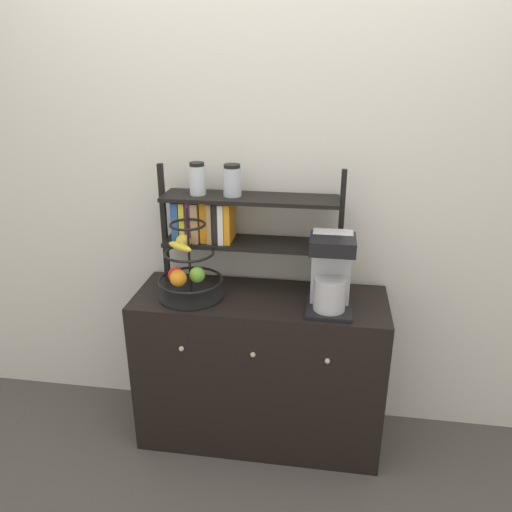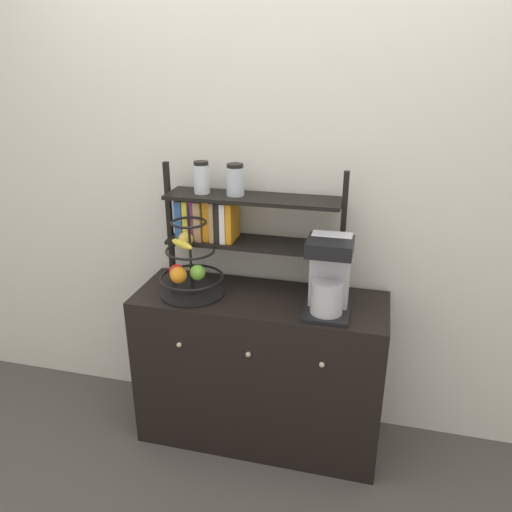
# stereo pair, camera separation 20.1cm
# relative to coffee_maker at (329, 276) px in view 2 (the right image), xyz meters

# --- Properties ---
(ground_plane) EXTENTS (12.00, 12.00, 0.00)m
(ground_plane) POSITION_rel_coffee_maker_xyz_m (-0.32, -0.15, -0.96)
(ground_plane) COLOR #47423D
(wall_back) EXTENTS (7.00, 0.05, 2.60)m
(wall_back) POSITION_rel_coffee_maker_xyz_m (-0.32, 0.32, 0.34)
(wall_back) COLOR silver
(wall_back) RESTS_ON ground_plane
(sideboard) EXTENTS (1.18, 0.44, 0.79)m
(sideboard) POSITION_rel_coffee_maker_xyz_m (-0.32, 0.06, -0.56)
(sideboard) COLOR black
(sideboard) RESTS_ON ground_plane
(coffee_maker) EXTENTS (0.20, 0.21, 0.35)m
(coffee_maker) POSITION_rel_coffee_maker_xyz_m (0.00, 0.00, 0.00)
(coffee_maker) COLOR black
(coffee_maker) RESTS_ON sideboard
(fruit_stand) EXTENTS (0.30, 0.30, 0.43)m
(fruit_stand) POSITION_rel_coffee_maker_xyz_m (-0.65, 0.01, -0.03)
(fruit_stand) COLOR black
(fruit_stand) RESTS_ON sideboard
(shelf_hutch) EXTENTS (0.86, 0.20, 0.60)m
(shelf_hutch) POSITION_rel_coffee_maker_xyz_m (-0.50, 0.18, 0.18)
(shelf_hutch) COLOR black
(shelf_hutch) RESTS_ON sideboard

